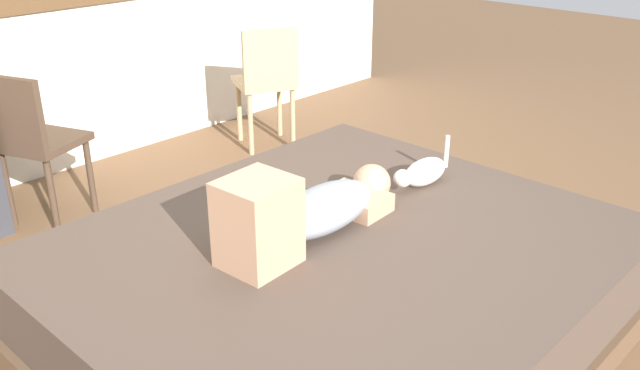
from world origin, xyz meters
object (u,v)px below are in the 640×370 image
person_lying (308,211)px  chair_spare (267,78)px  cat (422,172)px  chair_by_desk (32,137)px  bed (339,286)px

person_lying → chair_spare: chair_spare is taller
cat → chair_by_desk: bearing=121.0°
chair_by_desk → chair_spare: (1.65, -0.04, 0.00)m
person_lying → cat: bearing=-3.5°
bed → chair_by_desk: chair_by_desk is taller
person_lying → chair_by_desk: bearing=100.9°
cat → chair_spare: (0.59, 1.71, 0.01)m
chair_by_desk → bed: bearing=-78.1°
cat → chair_spare: 1.81m
bed → chair_by_desk: size_ratio=2.60×
person_lying → chair_by_desk: chair_by_desk is taller
chair_by_desk → chair_spare: 1.65m
bed → cat: (0.67, 0.08, 0.28)m
person_lying → cat: 0.73m
bed → chair_spare: chair_spare is taller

